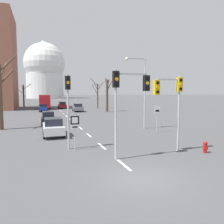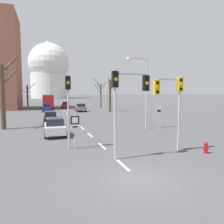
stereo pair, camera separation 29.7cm
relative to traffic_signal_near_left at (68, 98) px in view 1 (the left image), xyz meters
name	(u,v)px [view 1 (the left image)]	position (x,y,z in m)	size (l,w,h in m)	color
ground_plane	(140,179)	(2.47, -6.57, -3.69)	(800.00, 800.00, 0.00)	#4C4C4F
lane_stripe_0	(124,165)	(2.47, -4.48, -3.68)	(0.16, 2.00, 0.01)	silver
lane_stripe_1	(102,146)	(2.47, 0.02, -3.68)	(0.16, 2.00, 0.01)	silver
lane_stripe_2	(89,135)	(2.47, 4.52, -3.68)	(0.16, 2.00, 0.01)	silver
lane_stripe_3	(81,128)	(2.47, 9.02, -3.68)	(0.16, 2.00, 0.01)	silver
lane_stripe_4	(75,123)	(2.47, 13.52, -3.68)	(0.16, 2.00, 0.01)	silver
lane_stripe_5	(70,119)	(2.47, 18.02, -3.68)	(0.16, 2.00, 0.01)	silver
lane_stripe_6	(67,116)	(2.47, 22.52, -3.68)	(0.16, 2.00, 0.01)	silver
lane_stripe_7	(64,114)	(2.47, 27.02, -3.68)	(0.16, 2.00, 0.01)	silver
lane_stripe_8	(61,112)	(2.47, 31.52, -3.68)	(0.16, 2.00, 0.01)	silver
lane_stripe_9	(60,110)	(2.47, 36.02, -3.68)	(0.16, 2.00, 0.01)	silver
lane_stripe_10	(58,109)	(2.47, 40.52, -3.68)	(0.16, 2.00, 0.01)	silver
lane_stripe_11	(57,108)	(2.47, 45.02, -3.68)	(0.16, 2.00, 0.01)	silver
lane_stripe_12	(55,107)	(2.47, 49.52, -3.68)	(0.16, 2.00, 0.01)	silver
traffic_signal_near_left	(68,98)	(0.00, 0.00, 0.00)	(0.36, 0.34, 5.30)	#B2B2B7
traffic_signal_centre_tall	(127,92)	(3.06, -3.40, 0.41)	(2.36, 0.34, 5.39)	#B2B2B7
traffic_signal_near_right	(172,94)	(6.55, -2.85, 0.22)	(2.12, 0.34, 5.15)	#B2B2B7
route_sign_post	(75,126)	(0.40, -0.35, -2.01)	(0.60, 0.08, 2.46)	#B2B2B7
speed_limit_sign	(157,114)	(9.43, 3.93, -1.84)	(0.60, 0.08, 2.73)	#B2B2B7
fire_hydrant	(205,147)	(8.58, -3.90, -3.27)	(0.40, 0.34, 0.78)	#B21414
street_lamp_right	(141,85)	(8.78, 6.40, 1.17)	(2.45, 0.36, 7.80)	#B2B2B7
sedan_near_left	(78,108)	(5.87, 31.04, -2.81)	(1.86, 4.37, 1.73)	slate
sedan_near_right	(43,108)	(-1.18, 33.69, -2.85)	(1.75, 4.42, 1.63)	navy
sedan_mid_centre	(62,105)	(3.62, 41.62, -2.82)	(1.95, 4.09, 1.74)	maroon
sedan_far_left	(43,103)	(-0.92, 59.57, -2.88)	(1.71, 4.54, 1.61)	#2D4C33
sedan_far_right	(53,127)	(-0.75, 5.40, -2.85)	(1.89, 4.25, 1.68)	silver
sedan_distant_centre	(48,118)	(-0.93, 13.16, -2.85)	(1.70, 3.94, 1.67)	black
city_bus	(44,101)	(-0.71, 42.69, -1.64)	(2.66, 10.80, 3.48)	red
bare_tree_left_near	(24,95)	(-6.23, 53.02, -0.23)	(4.24, 3.30, 6.73)	brown
bare_tree_right_near	(98,94)	(12.47, 39.38, 0.07)	(4.79, 2.15, 7.78)	brown
bare_tree_left_far	(0,92)	(-5.96, 10.82, 0.38)	(3.91, 4.11, 8.47)	brown
bare_tree_right_far	(107,94)	(11.88, 29.14, 0.08)	(1.49, 3.40, 7.33)	brown
capitol_dome	(45,71)	(2.47, 155.95, 16.76)	(29.72, 29.72, 41.97)	silver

